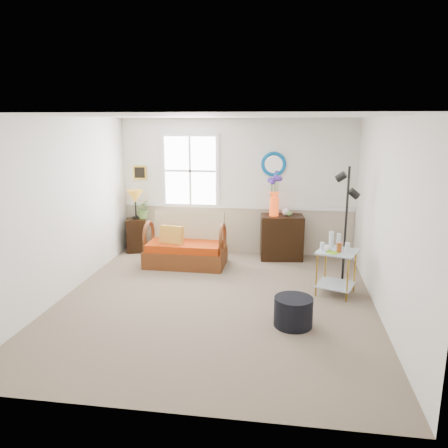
# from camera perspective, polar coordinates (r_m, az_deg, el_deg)

# --- Properties ---
(floor) EXTENTS (4.50, 5.00, 0.01)m
(floor) POSITION_cam_1_polar(r_m,az_deg,el_deg) (6.39, -1.15, -10.09)
(floor) COLOR gray
(floor) RESTS_ON ground
(ceiling) EXTENTS (4.50, 5.00, 0.01)m
(ceiling) POSITION_cam_1_polar(r_m,az_deg,el_deg) (5.87, -1.27, 13.92)
(ceiling) COLOR white
(ceiling) RESTS_ON walls
(walls) EXTENTS (4.51, 5.01, 2.60)m
(walls) POSITION_cam_1_polar(r_m,az_deg,el_deg) (6.00, -1.21, 1.40)
(walls) COLOR silver
(walls) RESTS_ON floor
(wainscot) EXTENTS (4.46, 0.02, 0.90)m
(wainscot) POSITION_cam_1_polar(r_m,az_deg,el_deg) (8.58, 1.59, -0.79)
(wainscot) COLOR tan
(wainscot) RESTS_ON walls
(chair_rail) EXTENTS (4.46, 0.04, 0.06)m
(chair_rail) POSITION_cam_1_polar(r_m,az_deg,el_deg) (8.47, 1.61, 2.28)
(chair_rail) COLOR white
(chair_rail) RESTS_ON walls
(window) EXTENTS (1.14, 0.06, 1.44)m
(window) POSITION_cam_1_polar(r_m,az_deg,el_deg) (8.52, -4.43, 6.94)
(window) COLOR white
(window) RESTS_ON walls
(picture) EXTENTS (0.28, 0.03, 0.28)m
(picture) POSITION_cam_1_polar(r_m,az_deg,el_deg) (8.82, -10.93, 6.63)
(picture) COLOR #AB822C
(picture) RESTS_ON walls
(mirror) EXTENTS (0.47, 0.07, 0.47)m
(mirror) POSITION_cam_1_polar(r_m,az_deg,el_deg) (8.31, 6.50, 7.77)
(mirror) COLOR #0869B1
(mirror) RESTS_ON walls
(loveseat) EXTENTS (1.42, 0.81, 0.92)m
(loveseat) POSITION_cam_1_polar(r_m,az_deg,el_deg) (7.84, -5.05, -2.12)
(loveseat) COLOR brown
(loveseat) RESTS_ON floor
(throw_pillow) EXTENTS (0.45, 0.21, 0.43)m
(throw_pillow) POSITION_cam_1_polar(r_m,az_deg,el_deg) (7.79, -6.89, -1.82)
(throw_pillow) COLOR #BD6A1C
(throw_pillow) RESTS_ON loveseat
(lamp_stand) EXTENTS (0.47, 0.47, 0.66)m
(lamp_stand) POSITION_cam_1_polar(r_m,az_deg,el_deg) (8.84, -11.34, -1.43)
(lamp_stand) COLOR black
(lamp_stand) RESTS_ON floor
(table_lamp) EXTENTS (0.42, 0.42, 0.57)m
(table_lamp) POSITION_cam_1_polar(r_m,az_deg,el_deg) (8.70, -11.49, 2.49)
(table_lamp) COLOR #B1791E
(table_lamp) RESTS_ON lamp_stand
(potted_plant) EXTENTS (0.35, 0.39, 0.30)m
(potted_plant) POSITION_cam_1_polar(r_m,az_deg,el_deg) (8.75, -10.50, 1.68)
(potted_plant) COLOR #5A823E
(potted_plant) RESTS_ON lamp_stand
(cabinet) EXTENTS (0.83, 0.58, 0.83)m
(cabinet) POSITION_cam_1_polar(r_m,az_deg,el_deg) (8.26, 7.52, -1.70)
(cabinet) COLOR black
(cabinet) RESTS_ON floor
(flower_vase) EXTENTS (0.27, 0.27, 0.73)m
(flower_vase) POSITION_cam_1_polar(r_m,az_deg,el_deg) (8.06, 6.59, 3.64)
(flower_vase) COLOR red
(flower_vase) RESTS_ON cabinet
(side_table) EXTENTS (0.69, 0.69, 0.68)m
(side_table) POSITION_cam_1_polar(r_m,az_deg,el_deg) (6.74, 14.41, -6.17)
(side_table) COLOR #AA8221
(side_table) RESTS_ON floor
(tabletop_items) EXTENTS (0.56, 0.56, 0.24)m
(tabletop_items) POSITION_cam_1_polar(r_m,az_deg,el_deg) (6.64, 14.29, -2.33)
(tabletop_items) COLOR silver
(tabletop_items) RESTS_ON side_table
(floor_lamp) EXTENTS (0.34, 0.34, 1.88)m
(floor_lamp) POSITION_cam_1_polar(r_m,az_deg,el_deg) (7.00, 15.60, -0.40)
(floor_lamp) COLOR black
(floor_lamp) RESTS_ON floor
(ottoman) EXTENTS (0.63, 0.63, 0.38)m
(ottoman) POSITION_cam_1_polar(r_m,az_deg,el_deg) (5.69, 9.04, -11.25)
(ottoman) COLOR black
(ottoman) RESTS_ON floor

